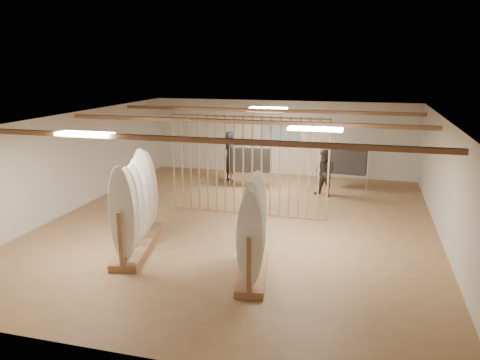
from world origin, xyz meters
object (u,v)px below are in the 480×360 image
(rack_left, at_px, (137,218))
(rack_right, at_px, (253,244))
(clothing_rack_a, at_px, (251,159))
(shopper_b, at_px, (325,170))
(clothing_rack_b, at_px, (347,162))
(shopper_a, at_px, (230,153))

(rack_left, height_order, rack_right, rack_left)
(clothing_rack_a, distance_m, shopper_b, 2.62)
(rack_left, xyz_separation_m, clothing_rack_a, (1.16, 6.07, 0.23))
(rack_right, xyz_separation_m, clothing_rack_a, (-1.72, 6.74, 0.30))
(rack_left, bearing_deg, clothing_rack_b, 43.72)
(rack_left, xyz_separation_m, shopper_b, (3.73, 5.54, 0.12))
(shopper_b, bearing_deg, clothing_rack_a, -168.31)
(clothing_rack_a, height_order, shopper_b, shopper_b)
(rack_left, relative_size, clothing_rack_a, 1.84)
(rack_right, xyz_separation_m, shopper_a, (-2.61, 7.29, 0.36))
(clothing_rack_a, bearing_deg, shopper_a, 142.12)
(rack_right, relative_size, clothing_rack_a, 1.43)
(clothing_rack_b, relative_size, shopper_b, 0.84)
(clothing_rack_b, relative_size, shopper_a, 0.70)
(clothing_rack_a, relative_size, shopper_b, 0.87)
(shopper_b, bearing_deg, shopper_a, -173.96)
(rack_left, height_order, clothing_rack_a, rack_left)
(rack_left, height_order, clothing_rack_b, rack_left)
(shopper_b, bearing_deg, rack_left, -100.64)
(shopper_a, relative_size, shopper_b, 1.20)
(shopper_a, bearing_deg, rack_left, 130.84)
(rack_left, relative_size, shopper_b, 1.60)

